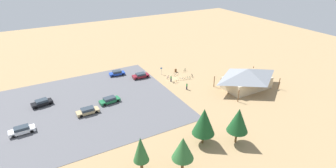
# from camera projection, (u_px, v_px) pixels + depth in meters

# --- Properties ---
(ground) EXTENTS (160.00, 160.00, 0.00)m
(ground) POSITION_uv_depth(u_px,v_px,m) (175.00, 79.00, 72.33)
(ground) COLOR #9E7F56
(ground) RESTS_ON ground
(parking_lot_asphalt) EXTENTS (37.08, 34.42, 0.05)m
(parking_lot_asphalt) POSITION_uv_depth(u_px,v_px,m) (92.00, 104.00, 60.05)
(parking_lot_asphalt) COLOR #56565B
(parking_lot_asphalt) RESTS_ON ground
(bike_pavilion) EXTENTS (13.79, 9.23, 5.22)m
(bike_pavilion) POSITION_uv_depth(u_px,v_px,m) (247.00, 77.00, 66.29)
(bike_pavilion) COLOR #C6B28E
(bike_pavilion) RESTS_ON ground
(trash_bin) EXTENTS (0.60, 0.60, 0.90)m
(trash_bin) POSITION_uv_depth(u_px,v_px,m) (176.00, 70.00, 76.54)
(trash_bin) COLOR brown
(trash_bin) RESTS_ON ground
(lot_sign) EXTENTS (0.56, 0.08, 2.20)m
(lot_sign) POSITION_uv_depth(u_px,v_px,m) (161.00, 70.00, 74.49)
(lot_sign) COLOR #99999E
(lot_sign) RESTS_ON ground
(pine_east) EXTENTS (3.99, 3.99, 7.04)m
(pine_east) POSITION_uv_depth(u_px,v_px,m) (204.00, 121.00, 45.75)
(pine_east) COLOR brown
(pine_east) RESTS_ON ground
(pine_center) EXTENTS (3.36, 3.36, 6.58)m
(pine_center) POSITION_uv_depth(u_px,v_px,m) (183.00, 148.00, 39.18)
(pine_center) COLOR brown
(pine_center) RESTS_ON ground
(pine_far_west) EXTENTS (3.71, 3.71, 6.99)m
(pine_far_west) POSITION_uv_depth(u_px,v_px,m) (238.00, 120.00, 45.81)
(pine_far_west) COLOR brown
(pine_far_west) RESTS_ON ground
(pine_west) EXTENTS (2.43, 2.43, 6.45)m
(pine_west) POSITION_uv_depth(u_px,v_px,m) (141.00, 149.00, 39.56)
(pine_west) COLOR brown
(pine_west) RESTS_ON ground
(bicycle_green_yard_right) EXTENTS (1.39, 1.06, 0.81)m
(bicycle_green_yard_right) POSITION_uv_depth(u_px,v_px,m) (185.00, 70.00, 76.93)
(bicycle_green_yard_right) COLOR black
(bicycle_green_yard_right) RESTS_ON ground
(bicycle_blue_by_bin) EXTENTS (1.71, 0.73, 0.82)m
(bicycle_blue_by_bin) POSITION_uv_depth(u_px,v_px,m) (181.00, 79.00, 71.49)
(bicycle_blue_by_bin) COLOR black
(bicycle_blue_by_bin) RESTS_ON ground
(bicycle_silver_back_row) EXTENTS (1.81, 0.48, 0.90)m
(bicycle_silver_back_row) POSITION_uv_depth(u_px,v_px,m) (176.00, 74.00, 74.24)
(bicycle_silver_back_row) COLOR black
(bicycle_silver_back_row) RESTS_ON ground
(bicycle_black_near_porch) EXTENTS (0.72, 1.64, 0.79)m
(bicycle_black_near_porch) POSITION_uv_depth(u_px,v_px,m) (192.00, 76.00, 73.52)
(bicycle_black_near_porch) COLOR black
(bicycle_black_near_porch) RESTS_ON ground
(bicycle_white_lone_west) EXTENTS (0.95, 1.36, 0.82)m
(bicycle_white_lone_west) POSITION_uv_depth(u_px,v_px,m) (231.00, 73.00, 74.93)
(bicycle_white_lone_west) COLOR black
(bicycle_white_lone_west) RESTS_ON ground
(bicycle_teal_yard_left) EXTENTS (1.71, 0.53, 0.89)m
(bicycle_teal_yard_left) POSITION_uv_depth(u_px,v_px,m) (188.00, 78.00, 71.99)
(bicycle_teal_yard_left) COLOR black
(bicycle_teal_yard_left) RESTS_ON ground
(bicycle_purple_near_sign) EXTENTS (1.35, 1.14, 0.77)m
(bicycle_purple_near_sign) POSITION_uv_depth(u_px,v_px,m) (168.00, 77.00, 72.67)
(bicycle_purple_near_sign) COLOR black
(bicycle_purple_near_sign) RESTS_ON ground
(bicycle_orange_yard_center) EXTENTS (1.77, 0.48, 0.78)m
(bicycle_orange_yard_center) POSITION_uv_depth(u_px,v_px,m) (176.00, 82.00, 69.97)
(bicycle_orange_yard_center) COLOR black
(bicycle_orange_yard_center) RESTS_ON ground
(car_white_near_entry) EXTENTS (4.59, 1.88, 1.43)m
(car_white_near_entry) POSITION_uv_depth(u_px,v_px,m) (22.00, 130.00, 49.89)
(car_white_near_entry) COLOR white
(car_white_near_entry) RESTS_ON parking_lot_asphalt
(car_green_far_end) EXTENTS (4.75, 2.24, 1.34)m
(car_green_far_end) POSITION_uv_depth(u_px,v_px,m) (110.00, 100.00, 60.35)
(car_green_far_end) COLOR #1E6B3D
(car_green_far_end) RESTS_ON parking_lot_asphalt
(car_black_front_row) EXTENTS (4.64, 2.53, 1.44)m
(car_black_front_row) POSITION_uv_depth(u_px,v_px,m) (42.00, 103.00, 59.20)
(car_black_front_row) COLOR black
(car_black_front_row) RESTS_ON parking_lot_asphalt
(car_tan_mid_lot) EXTENTS (4.73, 1.94, 1.35)m
(car_tan_mid_lot) POSITION_uv_depth(u_px,v_px,m) (88.00, 111.00, 56.13)
(car_tan_mid_lot) COLOR tan
(car_tan_mid_lot) RESTS_ON parking_lot_asphalt
(car_maroon_end_stall) EXTENTS (4.55, 2.12, 1.36)m
(car_maroon_end_stall) POSITION_uv_depth(u_px,v_px,m) (141.00, 75.00, 72.66)
(car_maroon_end_stall) COLOR maroon
(car_maroon_end_stall) RESTS_ON parking_lot_asphalt
(car_blue_second_row) EXTENTS (4.40, 2.16, 1.35)m
(car_blue_second_row) POSITION_uv_depth(u_px,v_px,m) (117.00, 73.00, 74.24)
(car_blue_second_row) COLOR #1E42B2
(car_blue_second_row) RESTS_ON parking_lot_asphalt
(visitor_crossing_yard) EXTENTS (0.40, 0.39, 1.74)m
(visitor_crossing_yard) POSITION_uv_depth(u_px,v_px,m) (171.00, 78.00, 70.53)
(visitor_crossing_yard) COLOR #2D3347
(visitor_crossing_yard) RESTS_ON ground
(visitor_by_pavilion) EXTENTS (0.40, 0.38, 1.80)m
(visitor_by_pavilion) POSITION_uv_depth(u_px,v_px,m) (187.00, 86.00, 66.29)
(visitor_by_pavilion) COLOR #2D3347
(visitor_by_pavilion) RESTS_ON ground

